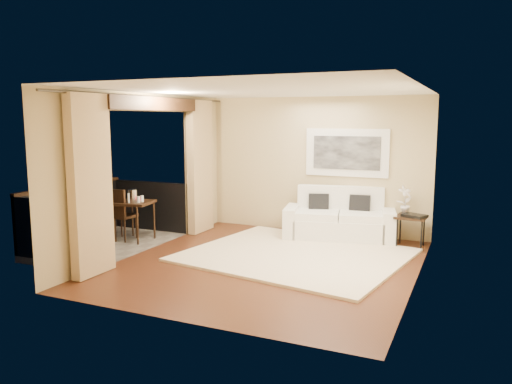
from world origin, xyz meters
The scene contains 18 objects.
floor centered at (0.00, 0.00, 0.00)m, with size 5.00×5.00×0.00m, color #552B19.
room_shell centered at (-2.13, 0.00, 2.52)m, with size 5.00×6.40×5.00m.
balcony centered at (-3.31, 0.00, 0.18)m, with size 1.81×2.60×1.17m.
curtains centered at (-2.11, 0.00, 1.34)m, with size 0.16×4.80×2.64m.
artwork centered at (0.62, 2.46, 1.62)m, with size 1.62×0.07×0.92m.
rug centered at (0.26, 0.60, 0.02)m, with size 3.39×2.95×0.04m, color #FFEECD.
sofa centered at (0.61, 2.09, 0.35)m, with size 2.18×1.28×0.98m.
side_table centered at (1.93, 2.00, 0.50)m, with size 0.56×0.56×0.56m.
tray centered at (1.99, 1.92, 0.59)m, with size 0.38×0.28×0.05m, color black.
orchid centered at (1.79, 2.14, 0.82)m, with size 0.27×0.18×0.52m, color white.
bistro_table centered at (-2.88, 0.41, 0.66)m, with size 0.73×0.73×0.74m.
balcony_chair_far centered at (-3.11, 0.25, 0.57)m, with size 0.43×0.44×0.99m.
balcony_chair_near centered at (-3.16, -0.91, 0.53)m, with size 0.46×0.47×0.93m.
ice_bucket centered at (-3.00, 0.54, 0.84)m, with size 0.18×0.18×0.20m, color white.
candle centered at (-2.82, 0.55, 0.78)m, with size 0.06×0.06×0.07m, color red.
vase centered at (-2.86, 0.23, 0.83)m, with size 0.04×0.04×0.18m, color white.
glass_a centered at (-2.70, 0.31, 0.80)m, with size 0.06×0.06×0.12m, color silver.
glass_b centered at (-2.70, 0.42, 0.80)m, with size 0.06×0.06×0.12m, color white.
Camera 1 is at (2.95, -7.05, 2.28)m, focal length 35.00 mm.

